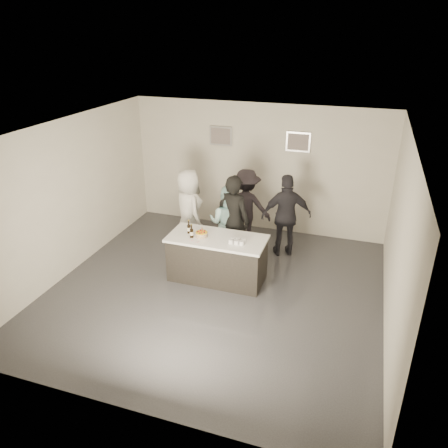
# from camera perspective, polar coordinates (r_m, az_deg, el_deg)

# --- Properties ---
(floor) EXTENTS (6.00, 6.00, 0.00)m
(floor) POSITION_cam_1_polar(r_m,az_deg,el_deg) (8.29, -1.10, -8.62)
(floor) COLOR #3D3D42
(floor) RESTS_ON ground
(ceiling) EXTENTS (6.00, 6.00, 0.00)m
(ceiling) POSITION_cam_1_polar(r_m,az_deg,el_deg) (7.11, -1.30, 12.06)
(ceiling) COLOR white
(wall_back) EXTENTS (6.00, 0.04, 3.00)m
(wall_back) POSITION_cam_1_polar(r_m,az_deg,el_deg) (10.28, 4.44, 7.27)
(wall_back) COLOR beige
(wall_back) RESTS_ON ground
(wall_front) EXTENTS (6.00, 0.04, 3.00)m
(wall_front) POSITION_cam_1_polar(r_m,az_deg,el_deg) (5.22, -12.51, -11.70)
(wall_front) COLOR beige
(wall_front) RESTS_ON ground
(wall_left) EXTENTS (0.04, 6.00, 3.00)m
(wall_left) POSITION_cam_1_polar(r_m,az_deg,el_deg) (8.97, -19.59, 3.29)
(wall_left) COLOR beige
(wall_left) RESTS_ON ground
(wall_right) EXTENTS (0.04, 6.00, 3.00)m
(wall_right) POSITION_cam_1_polar(r_m,az_deg,el_deg) (7.24, 21.82, -2.15)
(wall_right) COLOR beige
(wall_right) RESTS_ON ground
(picture_left) EXTENTS (0.54, 0.04, 0.44)m
(picture_left) POSITION_cam_1_polar(r_m,az_deg,el_deg) (10.32, -0.41, 11.43)
(picture_left) COLOR #B2B2B7
(picture_left) RESTS_ON wall_back
(picture_right) EXTENTS (0.54, 0.04, 0.44)m
(picture_right) POSITION_cam_1_polar(r_m,az_deg,el_deg) (9.90, 9.67, 10.53)
(picture_right) COLOR #B2B2B7
(picture_right) RESTS_ON wall_back
(bar_counter) EXTENTS (1.86, 0.86, 0.90)m
(bar_counter) POSITION_cam_1_polar(r_m,az_deg,el_deg) (8.42, -0.90, -4.51)
(bar_counter) COLOR white
(bar_counter) RESTS_ON ground
(cake) EXTENTS (0.23, 0.23, 0.08)m
(cake) POSITION_cam_1_polar(r_m,az_deg,el_deg) (8.24, -2.96, -1.40)
(cake) COLOR yellow
(cake) RESTS_ON bar_counter
(beer_bottle_a) EXTENTS (0.07, 0.07, 0.26)m
(beer_bottle_a) POSITION_cam_1_polar(r_m,az_deg,el_deg) (8.35, -4.62, -0.38)
(beer_bottle_a) COLOR black
(beer_bottle_a) RESTS_ON bar_counter
(beer_bottle_b) EXTENTS (0.07, 0.07, 0.26)m
(beer_bottle_b) POSITION_cam_1_polar(r_m,az_deg,el_deg) (8.18, -4.26, -0.93)
(beer_bottle_b) COLOR black
(beer_bottle_b) RESTS_ON bar_counter
(tumbler_cluster) EXTENTS (0.30, 0.19, 0.08)m
(tumbler_cluster) POSITION_cam_1_polar(r_m,az_deg,el_deg) (7.99, 1.73, -2.23)
(tumbler_cluster) COLOR gold
(tumbler_cluster) RESTS_ON bar_counter
(candles) EXTENTS (0.24, 0.08, 0.01)m
(candles) POSITION_cam_1_polar(r_m,az_deg,el_deg) (8.07, -4.10, -2.28)
(candles) COLOR pink
(candles) RESTS_ON bar_counter
(person_main_black) EXTENTS (0.79, 0.62, 1.90)m
(person_main_black) POSITION_cam_1_polar(r_m,az_deg,el_deg) (8.80, 1.28, 0.50)
(person_main_black) COLOR black
(person_main_black) RESTS_ON ground
(person_main_blue) EXTENTS (0.79, 0.62, 1.61)m
(person_main_blue) POSITION_cam_1_polar(r_m,az_deg,el_deg) (9.05, 0.37, 0.19)
(person_main_blue) COLOR #A3D3D5
(person_main_blue) RESTS_ON ground
(person_guest_left) EXTENTS (1.03, 1.02, 1.80)m
(person_guest_left) POSITION_cam_1_polar(r_m,az_deg,el_deg) (9.46, -4.62, 1.84)
(person_guest_left) COLOR silver
(person_guest_left) RESTS_ON ground
(person_guest_right) EXTENTS (1.14, 0.79, 1.79)m
(person_guest_right) POSITION_cam_1_polar(r_m,az_deg,el_deg) (9.24, 8.14, 1.08)
(person_guest_right) COLOR #26252C
(person_guest_right) RESTS_ON ground
(person_guest_back) EXTENTS (1.16, 0.74, 1.71)m
(person_guest_back) POSITION_cam_1_polar(r_m,az_deg,el_deg) (9.73, 2.89, 2.29)
(person_guest_back) COLOR #252026
(person_guest_back) RESTS_ON ground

